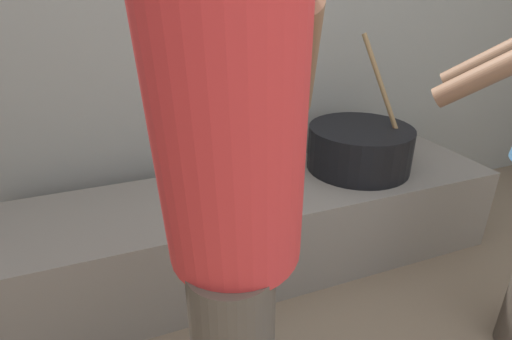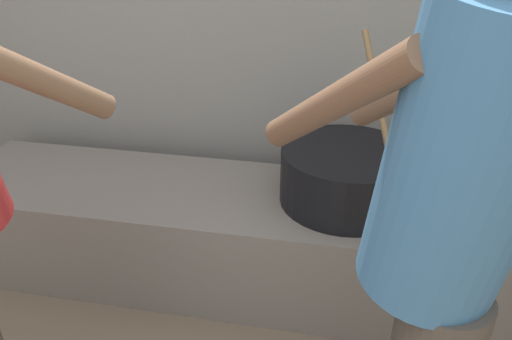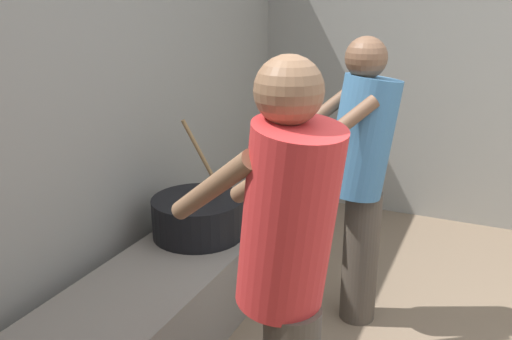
{
  "view_description": "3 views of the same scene",
  "coord_description": "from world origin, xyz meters",
  "views": [
    {
      "loc": [
        -0.65,
        0.06,
        1.36
      ],
      "look_at": [
        -0.35,
        0.83,
        0.97
      ],
      "focal_mm": 28.85,
      "sensor_mm": 36.0,
      "label": 1
    },
    {
      "loc": [
        0.56,
        -0.07,
        1.5
      ],
      "look_at": [
        0.31,
        1.24,
        0.8
      ],
      "focal_mm": 34.78,
      "sensor_mm": 36.0,
      "label": 2
    },
    {
      "loc": [
        -1.94,
        0.2,
        1.8
      ],
      "look_at": [
        0.01,
        1.09,
        1.1
      ],
      "focal_mm": 38.31,
      "sensor_mm": 36.0,
      "label": 3
    }
  ],
  "objects": [
    {
      "name": "hearth_ledge",
      "position": [
        0.05,
        1.69,
        0.22
      ],
      "size": [
        2.38,
        0.6,
        0.44
      ],
      "primitive_type": "cube",
      "color": "slate",
      "rests_on": "ground_plane"
    },
    {
      "name": "cook_in_red_shirt",
      "position": [
        -0.42,
        0.78,
        0.93
      ],
      "size": [
        0.59,
        0.74,
        1.63
      ],
      "color": "#4C4238",
      "rests_on": "ground_plane"
    },
    {
      "name": "block_enclosure_rear",
      "position": [
        0.0,
        2.21,
        1.18
      ],
      "size": [
        5.42,
        0.2,
        2.37
      ],
      "primitive_type": "cube",
      "color": "gray",
      "rests_on": "ground_plane"
    },
    {
      "name": "cook_in_blue_shirt",
      "position": [
        0.79,
        0.83,
        0.91
      ],
      "size": [
        0.67,
        0.71,
        1.6
      ],
      "color": "#4C4238",
      "rests_on": "ground_plane"
    },
    {
      "name": "cooking_pot_main",
      "position": [
        0.58,
        1.72,
        0.56
      ],
      "size": [
        0.53,
        0.53,
        0.68
      ],
      "color": "black",
      "rests_on": "hearth_ledge"
    }
  ]
}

